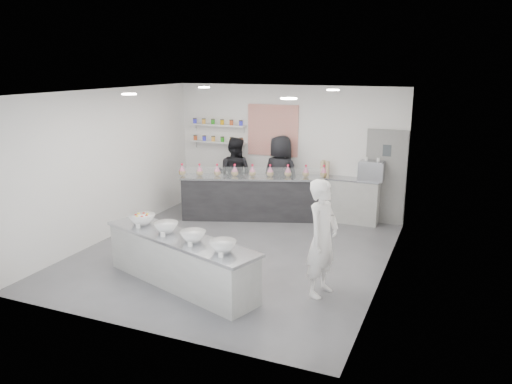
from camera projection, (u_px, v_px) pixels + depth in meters
floor at (233, 254)px, 9.38m from camera, size 6.00×6.00×0.00m
ceiling at (231, 92)px, 8.63m from camera, size 6.00×6.00×0.00m
back_wall at (287, 150)px, 11.69m from camera, size 5.50×0.00×5.50m
left_wall at (109, 164)px, 10.03m from camera, size 0.00×6.00×6.00m
right_wall at (387, 190)px, 7.98m from camera, size 0.00×6.00×6.00m
back_door at (385, 177)px, 10.92m from camera, size 0.88×0.04×2.10m
pattern_panel at (273, 130)px, 11.68m from camera, size 1.25×0.03×1.20m
jar_shelf_lower at (218, 142)px, 12.23m from camera, size 1.45×0.22×0.04m
jar_shelf_upper at (218, 125)px, 12.12m from camera, size 1.45×0.22×0.04m
preserve_jars at (218, 131)px, 12.14m from camera, size 1.45×0.10×0.56m
downlight_0 at (129, 94)px, 8.27m from camera, size 0.24×0.24×0.02m
downlight_1 at (289, 99)px, 7.22m from camera, size 0.24×0.24×0.02m
downlight_2 at (204, 87)px, 10.59m from camera, size 0.24×0.24×0.02m
downlight_3 at (333, 90)px, 9.55m from camera, size 0.24×0.24×0.02m
prep_counter at (180, 261)px, 7.98m from camera, size 3.06×1.61×0.82m
back_bar at (252, 198)px, 11.38m from camera, size 3.23×1.63×1.00m
sneeze_guard at (252, 173)px, 10.95m from camera, size 3.00×1.07×0.27m
espresso_ledge at (348, 200)px, 11.16m from camera, size 1.35×0.43×1.00m
espresso_machine at (372, 171)px, 10.81m from camera, size 0.54×0.37×0.41m
cup_stacks at (325, 169)px, 11.20m from camera, size 0.24×0.24×0.36m
prep_bowls at (179, 232)px, 7.85m from camera, size 2.39×1.23×0.16m
label_cards at (172, 246)px, 7.36m from camera, size 2.01×0.04×0.07m
cookie_bags at (252, 170)px, 11.22m from camera, size 3.22×1.27×0.28m
woman_prep at (322, 238)px, 7.54m from camera, size 0.57×0.74×1.82m
staff_left at (235, 175)px, 11.92m from camera, size 0.89×0.70×1.79m
staff_right at (280, 176)px, 11.47m from camera, size 1.03×0.77×1.90m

